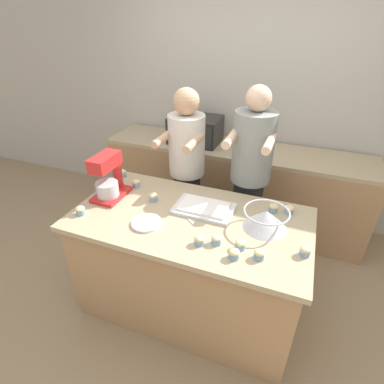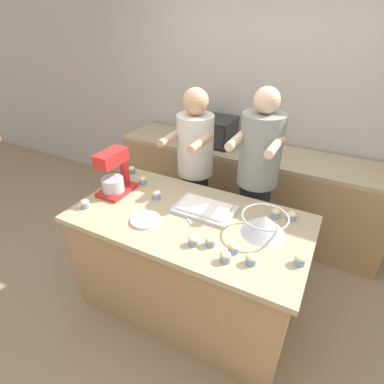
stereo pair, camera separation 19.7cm
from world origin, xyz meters
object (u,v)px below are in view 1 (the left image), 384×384
object	(u,v)px
microwave_oven	(195,130)
cupcake_11	(259,254)
stand_mixer	(109,179)
cupcake_1	(289,209)
person_right	(249,183)
cupcake_8	(136,183)
person_left	(187,175)
mixing_bowl	(266,219)
cupcake_10	(305,251)
cupcake_7	(122,173)
cupcake_0	(80,210)
cupcake_2	(153,197)
cupcake_9	(234,254)
cupcake_5	(216,239)
small_plate	(147,223)
cupcake_4	(240,244)
cupcake_3	(199,240)
knife	(185,215)
baking_tray	(204,208)
cupcake_6	(273,208)

from	to	relation	value
microwave_oven	cupcake_11	xyz separation A→B (m)	(0.98, -1.55, -0.13)
stand_mixer	cupcake_1	world-z (taller)	stand_mixer
person_right	cupcake_8	size ratio (longest dim) A/B	26.31
person_left	mixing_bowl	bearing A→B (deg)	-35.65
mixing_bowl	cupcake_10	distance (m)	0.32
person_left	cupcake_8	world-z (taller)	person_left
cupcake_7	cupcake_8	xyz separation A→B (m)	(0.21, -0.11, 0.00)
cupcake_0	cupcake_2	size ratio (longest dim) A/B	1.00
cupcake_1	cupcake_9	xyz separation A→B (m)	(-0.25, -0.59, 0.00)
stand_mixer	cupcake_5	bearing A→B (deg)	-14.29
person_right	microwave_oven	world-z (taller)	person_right
stand_mixer	small_plate	xyz separation A→B (m)	(0.43, -0.22, -0.15)
cupcake_4	cupcake_11	bearing A→B (deg)	-19.54
cupcake_5	microwave_oven	bearing A→B (deg)	115.17
cupcake_3	knife	bearing A→B (deg)	127.93
cupcake_4	cupcake_0	bearing A→B (deg)	-177.28
cupcake_5	cupcake_7	distance (m)	1.17
microwave_oven	baking_tray	bearing A→B (deg)	-66.52
microwave_oven	cupcake_7	distance (m)	1.01
knife	cupcake_4	world-z (taller)	cupcake_4
cupcake_2	cupcake_5	xyz separation A→B (m)	(0.60, -0.30, 0.00)
knife	cupcake_9	xyz separation A→B (m)	(0.43, -0.30, 0.03)
cupcake_1	cupcake_8	bearing A→B (deg)	-177.09
cupcake_3	cupcake_4	bearing A→B (deg)	11.85
cupcake_2	mixing_bowl	bearing A→B (deg)	-1.93
cupcake_3	mixing_bowl	bearing A→B (deg)	42.19
cupcake_6	cupcake_7	world-z (taller)	same
cupcake_6	cupcake_11	bearing A→B (deg)	-90.86
person_left	cupcake_2	size ratio (longest dim) A/B	25.36
cupcake_8	cupcake_2	bearing A→B (deg)	-31.58
cupcake_2	cupcake_7	size ratio (longest dim) A/B	1.00
cupcake_9	cupcake_11	world-z (taller)	same
cupcake_6	microwave_oven	bearing A→B (deg)	133.95
knife	person_left	bearing A→B (deg)	111.14
baking_tray	knife	size ratio (longest dim) A/B	2.38
person_right	cupcake_10	distance (m)	0.90
cupcake_6	cupcake_9	xyz separation A→B (m)	(-0.15, -0.57, 0.00)
knife	cupcake_9	bearing A→B (deg)	-34.77
mixing_bowl	small_plate	bearing A→B (deg)	-161.51
cupcake_5	cupcake_11	size ratio (longest dim) A/B	1.00
person_left	cupcake_8	size ratio (longest dim) A/B	25.36
stand_mixer	cupcake_9	world-z (taller)	stand_mixer
baking_tray	cupcake_5	bearing A→B (deg)	-59.01
baking_tray	cupcake_9	xyz separation A→B (m)	(0.33, -0.41, 0.01)
baking_tray	cupcake_7	size ratio (longest dim) A/B	6.65
cupcake_3	cupcake_8	world-z (taller)	same
baking_tray	cupcake_5	xyz separation A→B (m)	(0.19, -0.32, 0.01)
cupcake_2	cupcake_10	distance (m)	1.14
baking_tray	cupcake_1	bearing A→B (deg)	17.57
cupcake_3	cupcake_7	size ratio (longest dim) A/B	1.00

